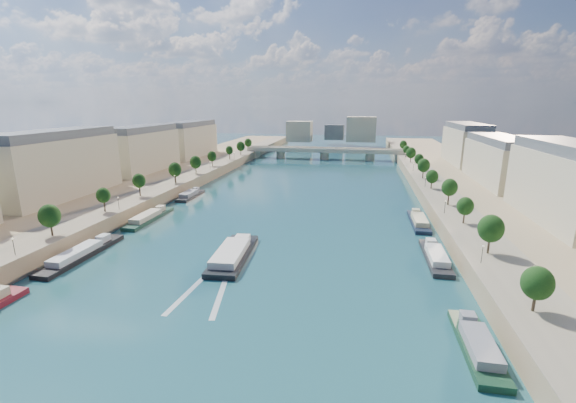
% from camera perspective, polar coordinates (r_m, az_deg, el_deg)
% --- Properties ---
extents(ground, '(700.00, 700.00, 0.00)m').
position_cam_1_polar(ground, '(147.80, 0.45, -1.01)').
color(ground, '#0D283B').
rests_on(ground, ground).
extents(quay_left, '(44.00, 520.00, 5.00)m').
position_cam_1_polar(quay_left, '(174.55, -23.50, 1.03)').
color(quay_left, '#9E8460').
rests_on(quay_left, ground).
extents(quay_right, '(44.00, 520.00, 5.00)m').
position_cam_1_polar(quay_right, '(152.35, 28.17, -1.32)').
color(quay_right, '#9E8460').
rests_on(quay_right, ground).
extents(pave_left, '(14.00, 520.00, 0.10)m').
position_cam_1_polar(pave_left, '(166.12, -19.29, 1.69)').
color(pave_left, gray).
rests_on(pave_left, quay_left).
extents(pave_right, '(14.00, 520.00, 0.10)m').
position_cam_1_polar(pave_right, '(147.81, 22.75, -0.14)').
color(pave_right, gray).
rests_on(pave_right, quay_right).
extents(trees_left, '(4.80, 268.80, 8.26)m').
position_cam_1_polar(trees_left, '(165.81, -18.51, 3.65)').
color(trees_left, '#382B1E').
rests_on(trees_left, ground).
extents(trees_right, '(4.80, 268.80, 8.26)m').
position_cam_1_polar(trees_right, '(155.84, 21.50, 2.74)').
color(trees_right, '#382B1E').
rests_on(trees_right, ground).
extents(lamps_left, '(0.36, 200.36, 4.28)m').
position_cam_1_polar(lamps_left, '(154.89, -19.74, 1.81)').
color(lamps_left, black).
rests_on(lamps_left, ground).
extents(lamps_right, '(0.36, 200.36, 4.28)m').
position_cam_1_polar(lamps_right, '(151.09, 20.81, 1.41)').
color(lamps_right, black).
rests_on(lamps_right, ground).
extents(buildings_left, '(16.00, 226.00, 23.20)m').
position_cam_1_polar(buildings_left, '(189.31, -25.21, 6.12)').
color(buildings_left, '#BDB191').
rests_on(buildings_left, ground).
extents(buildings_right, '(16.00, 226.00, 23.20)m').
position_cam_1_polar(buildings_right, '(165.13, 31.85, 4.28)').
color(buildings_right, '#BDB191').
rests_on(buildings_right, ground).
extents(skyline, '(79.00, 42.00, 22.00)m').
position_cam_1_polar(skyline, '(361.24, 7.26, 10.41)').
color(skyline, '#BDB191').
rests_on(skyline, ground).
extents(bridge, '(112.00, 12.00, 8.15)m').
position_cam_1_polar(bridge, '(278.46, 5.43, 7.31)').
color(bridge, '#C1B79E').
rests_on(bridge, ground).
extents(tour_barge, '(9.75, 27.98, 3.76)m').
position_cam_1_polar(tour_barge, '(102.33, -8.17, -7.73)').
color(tour_barge, black).
rests_on(tour_barge, ground).
extents(wake, '(10.75, 26.03, 0.04)m').
position_cam_1_polar(wake, '(88.63, -11.65, -12.26)').
color(wake, silver).
rests_on(wake, ground).
extents(moored_barges_left, '(5.00, 152.35, 3.60)m').
position_cam_1_polar(moored_barges_left, '(114.60, -28.58, -7.07)').
color(moored_barges_left, '#162031').
rests_on(moored_barges_left, ground).
extents(moored_barges_right, '(5.00, 129.42, 3.60)m').
position_cam_1_polar(moored_barges_right, '(89.57, 23.16, -12.32)').
color(moored_barges_right, black).
rests_on(moored_barges_right, ground).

